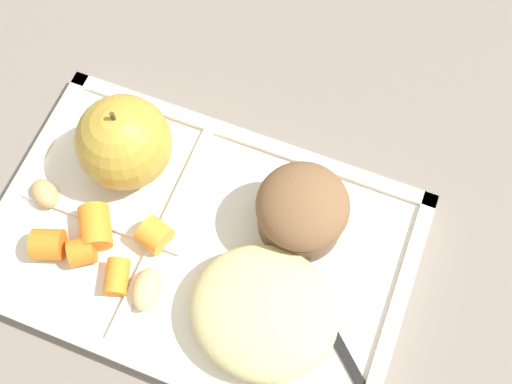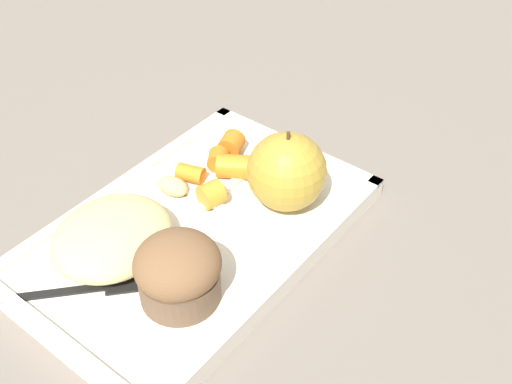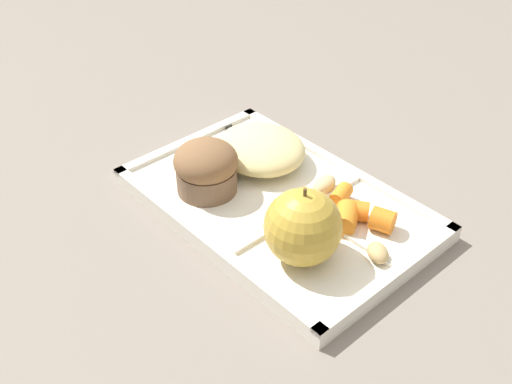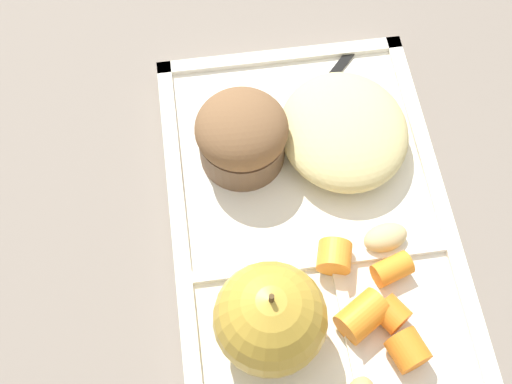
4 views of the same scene
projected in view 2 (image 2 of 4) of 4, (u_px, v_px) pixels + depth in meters
ground at (196, 239)px, 0.63m from camera, size 6.00×6.00×0.00m
lunch_tray at (196, 232)px, 0.62m from camera, size 0.35×0.23×0.02m
green_apple at (287, 172)px, 0.62m from camera, size 0.08×0.08×0.09m
bran_muffin at (178, 271)px, 0.53m from camera, size 0.08×0.08×0.07m
carrot_slice_small at (218, 159)px, 0.68m from camera, size 0.03×0.03×0.02m
carrot_slice_large at (233, 166)px, 0.67m from camera, size 0.04×0.04×0.03m
carrot_slice_near_corner at (191, 174)px, 0.67m from camera, size 0.03×0.03×0.02m
carrot_slice_back at (211, 194)px, 0.63m from camera, size 0.03×0.03×0.03m
carrot_slice_diagonal at (231, 144)px, 0.70m from camera, size 0.03×0.03×0.03m
potato_chunk_browned at (173, 186)px, 0.65m from camera, size 0.03×0.04×0.02m
potato_chunk_golden at (274, 150)px, 0.70m from camera, size 0.04×0.03×0.02m
egg_noodle_pile at (112, 237)px, 0.58m from camera, size 0.12×0.11×0.04m
meatball_back at (94, 253)px, 0.57m from camera, size 0.03×0.03×0.03m
meatball_front at (103, 229)px, 0.59m from camera, size 0.03×0.03×0.03m
meatball_side at (111, 244)px, 0.58m from camera, size 0.04×0.04×0.04m
meatball_center at (113, 242)px, 0.58m from camera, size 0.03×0.03×0.03m
plastic_fork at (99, 288)px, 0.56m from camera, size 0.12×0.11×0.00m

